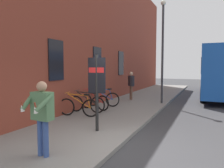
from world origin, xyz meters
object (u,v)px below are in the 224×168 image
Objects in this scene: transit_info_sign at (97,80)px; bicycle_mid_rack at (87,104)px; bicycle_end_of_row at (95,101)px; bicycle_by_door at (103,99)px; bicycle_beside_lamp at (79,107)px; city_bus at (223,70)px; street_lamp at (163,44)px; pedestrian_near_bus at (131,83)px; tourist_with_hotdogs at (42,110)px.

bicycle_mid_rack is at bearing 36.89° from transit_info_sign.
bicycle_end_of_row is 0.99× the size of bicycle_by_door.
bicycle_mid_rack is at bearing 6.65° from bicycle_beside_lamp.
city_bus is 6.43m from street_lamp.
bicycle_beside_lamp is at bearing 152.17° from street_lamp.
transit_info_sign is at bearing -132.70° from bicycle_beside_lamp.
city_bus reaches higher than bicycle_by_door.
bicycle_beside_lamp is 5.33m from pedestrian_near_bus.
bicycle_mid_rack is at bearing 146.55° from street_lamp.
bicycle_beside_lamp is 4.11m from tourist_with_hotdogs.
bicycle_beside_lamp is 0.17× the size of city_bus.
pedestrian_near_bus is at bearing -11.46° from bicycle_by_door.
bicycle_beside_lamp and bicycle_mid_rack have the same top height.
bicycle_by_door is 1.02× the size of tourist_with_hotdogs.
transit_info_sign reaches higher than bicycle_beside_lamp.
bicycle_beside_lamp is 11.62m from city_bus.
tourist_with_hotdogs is at bearing -173.71° from pedestrian_near_bus.
street_lamp is at bearing -106.43° from pedestrian_near_bus.
transit_info_sign is 0.23× the size of city_bus.
transit_info_sign is 2.34m from tourist_with_hotdogs.
transit_info_sign is (-2.32, -1.74, 1.21)m from bicycle_mid_rack.
bicycle_beside_lamp is 1.04× the size of tourist_with_hotdogs.
tourist_with_hotdogs is at bearing 173.21° from street_lamp.
pedestrian_near_bus is (2.82, -0.57, 0.66)m from bicycle_by_door.
pedestrian_near_bus reaches higher than bicycle_by_door.
bicycle_end_of_row is (0.71, -0.02, -0.00)m from bicycle_mid_rack.
pedestrian_near_bus is at bearing 6.29° from tourist_with_hotdogs.
tourist_with_hotdogs is at bearing -163.83° from bicycle_end_of_row.
bicycle_by_door is 9.67m from city_bus.
bicycle_end_of_row is 1.00× the size of pedestrian_near_bus.
bicycle_end_of_row is at bearing 29.63° from transit_info_sign.
bicycle_by_door is 4.48m from street_lamp.
bicycle_mid_rack is 3.14m from transit_info_sign.
bicycle_by_door is at bearing 142.10° from city_bus.
transit_info_sign is 1.39× the size of pedestrian_near_bus.
bicycle_by_door is (1.64, 0.02, -0.00)m from bicycle_mid_rack.
bicycle_beside_lamp is 0.31× the size of street_lamp.
transit_info_sign is 6.47m from street_lamp.
bicycle_by_door is at bearing 23.93° from transit_info_sign.
street_lamp reaches higher than tourist_with_hotdogs.
street_lamp is (2.23, -2.58, 2.90)m from bicycle_by_door.
bicycle_mid_rack is 0.17× the size of city_bus.
street_lamp reaches higher than transit_info_sign.
bicycle_mid_rack is 1.64m from bicycle_by_door.
bicycle_by_door is 6.46m from tourist_with_hotdogs.
city_bus reaches higher than bicycle_beside_lamp.
street_lamp is at bearing 148.18° from city_bus.
street_lamp is at bearing -7.53° from transit_info_sign.
bicycle_mid_rack is at bearing 172.91° from pedestrian_near_bus.
pedestrian_near_bus is 0.31× the size of street_lamp.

